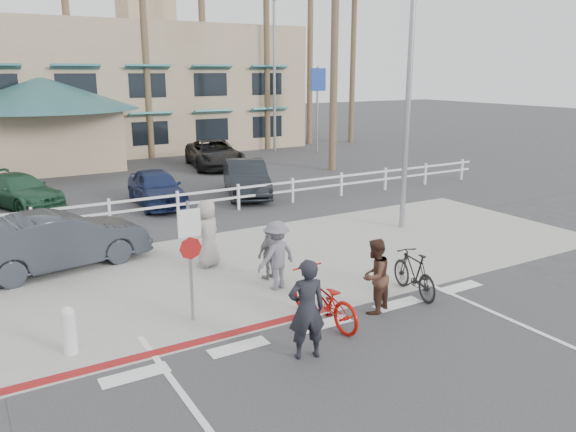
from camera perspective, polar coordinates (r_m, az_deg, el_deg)
ground at (r=11.54m, az=5.49°, el=-12.01°), size 140.00×140.00×0.00m
bike_path at (r=10.20m, az=12.39°, el=-16.10°), size 12.00×16.00×0.01m
sidewalk_plaza at (r=15.09m, az=-4.66°, el=-5.41°), size 22.00×7.00×0.01m
cross_street at (r=18.60m, az=-10.11°, el=-1.72°), size 40.00×5.00×0.01m
parking_lot at (r=27.47m, az=-17.22°, el=3.11°), size 50.00×16.00×0.01m
curb_red at (r=11.23m, az=-11.12°, el=-12.94°), size 7.00×0.25×0.02m
rail_fence at (r=20.46m, az=-10.87°, el=1.17°), size 29.40×0.16×1.00m
building at (r=40.12m, az=-19.63°, el=14.47°), size 28.00×16.00×11.30m
sign_post at (r=11.76m, az=-9.92°, el=-3.98°), size 0.50×0.10×2.90m
bollard_0 at (r=11.37m, az=-21.36°, el=-10.77°), size 0.26×0.26×0.95m
streetlight_0 at (r=18.73m, az=12.16°, el=12.27°), size 0.60×2.00×9.00m
streetlight_1 at (r=37.04m, az=-1.39°, el=13.94°), size 0.60×2.00×9.50m
info_sign at (r=36.46m, az=2.99°, el=10.85°), size 1.20×0.16×5.60m
palm_4 at (r=34.90m, az=-21.51°, el=17.46°), size 4.00×4.00×15.00m
palm_5 at (r=34.82m, az=-14.32°, el=16.36°), size 4.00×4.00×13.00m
palm_6 at (r=37.24m, az=-8.74°, el=19.57°), size 4.00×4.00×17.00m
palm_7 at (r=37.96m, az=-2.19°, el=17.35°), size 4.00×4.00×14.00m
palm_8 at (r=40.89m, az=2.27°, el=17.85°), size 4.00×4.00×15.00m
palm_9 at (r=41.75m, az=6.64°, el=16.32°), size 4.00×4.00×13.00m
palm_11 at (r=29.79m, az=4.77°, el=18.08°), size 4.00×4.00×14.00m
bike_red at (r=11.81m, az=3.61°, el=-8.34°), size 0.89×2.17×1.12m
rider_red at (r=10.30m, az=1.91°, el=-9.46°), size 0.79×0.62×1.91m
bike_black at (r=13.57m, az=12.69°, el=-5.67°), size 0.83×1.85×1.08m
rider_black at (r=12.35m, az=8.79°, el=-6.05°), size 0.99×0.89×1.67m
pedestrian_a at (r=13.49m, az=-1.18°, el=-4.01°), size 1.21×0.87×1.70m
pedestrian_child at (r=14.17m, az=-1.89°, el=-3.78°), size 0.88×0.59×1.38m
pedestrian_b at (r=15.18m, az=-8.20°, el=-1.77°), size 1.07×0.96×1.83m
car_white_sedan at (r=16.11m, az=-22.29°, el=-2.34°), size 4.87×2.41×1.53m
lot_car_1 at (r=24.17m, az=-25.68°, el=2.33°), size 3.40×4.66×1.25m
lot_car_2 at (r=22.55m, az=-13.20°, el=2.82°), size 1.93×4.25×1.41m
lot_car_3 at (r=23.75m, az=-4.27°, el=3.84°), size 3.01×4.81×1.50m
lot_car_5 at (r=31.02m, az=-7.49°, el=6.29°), size 3.52×5.79×1.50m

